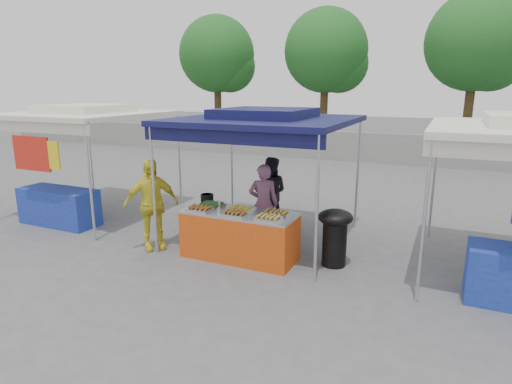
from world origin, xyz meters
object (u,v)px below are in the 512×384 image
at_px(vendor_table, 240,235).
at_px(customer_person, 151,204).
at_px(vendor_woman, 263,204).
at_px(cooking_pot, 207,198).
at_px(helper_man, 270,192).
at_px(wok_burner, 335,232).

distance_m(vendor_table, customer_person, 1.76).
relative_size(vendor_woman, customer_person, 0.91).
xyz_separation_m(vendor_table, cooking_pot, (-0.87, 0.38, 0.50)).
bearing_deg(vendor_woman, cooking_pot, 8.87).
relative_size(vendor_woman, helper_man, 1.02).
bearing_deg(wok_burner, vendor_table, -169.00).
xyz_separation_m(wok_burner, helper_man, (-1.80, 1.48, 0.18)).
bearing_deg(vendor_woman, helper_man, -95.25).
relative_size(wok_burner, vendor_woman, 0.64).
bearing_deg(cooking_pot, helper_man, 65.65).
relative_size(cooking_pot, customer_person, 0.14).
relative_size(cooking_pot, helper_man, 0.16).
xyz_separation_m(wok_burner, customer_person, (-3.29, -0.64, 0.27)).
bearing_deg(vendor_woman, vendor_table, 65.52).
distance_m(cooking_pot, wok_burner, 2.49).
height_order(wok_burner, customer_person, customer_person).
relative_size(wok_burner, helper_man, 0.64).
xyz_separation_m(cooking_pot, vendor_woman, (0.93, 0.52, -0.14)).
bearing_deg(wok_burner, customer_person, -171.36).
relative_size(vendor_table, helper_man, 1.31).
distance_m(vendor_table, cooking_pot, 1.07).
height_order(cooking_pot, wok_burner, cooking_pot).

